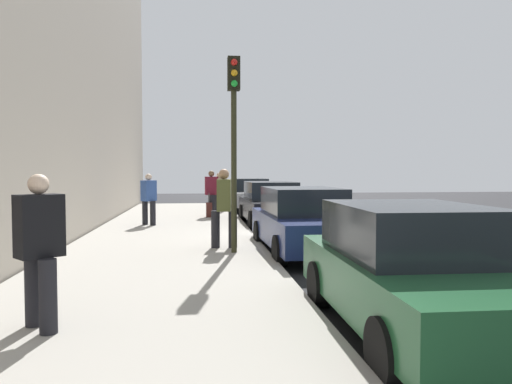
# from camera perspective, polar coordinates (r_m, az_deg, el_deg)

# --- Properties ---
(ground_plane) EXTENTS (56.00, 56.00, 0.00)m
(ground_plane) POSITION_cam_1_polar(r_m,az_deg,el_deg) (12.59, 4.95, -6.21)
(ground_plane) COLOR black
(sidewalk) EXTENTS (28.00, 4.60, 0.15)m
(sidewalk) POSITION_cam_1_polar(r_m,az_deg,el_deg) (12.34, -10.31, -6.06)
(sidewalk) COLOR #A39E93
(sidewalk) RESTS_ON ground
(lane_stripe_centre) EXTENTS (28.00, 0.14, 0.01)m
(lane_stripe_centre) POSITION_cam_1_polar(r_m,az_deg,el_deg) (13.59, 18.35, -5.66)
(lane_stripe_centre) COLOR gold
(lane_stripe_centre) RESTS_ON ground
(parked_car_silver) EXTENTS (4.35, 1.90, 1.51)m
(parked_car_silver) POSITION_cam_1_polar(r_m,az_deg,el_deg) (23.36, -0.76, -0.27)
(parked_car_silver) COLOR black
(parked_car_silver) RESTS_ON ground
(parked_car_black) EXTENTS (4.58, 1.96, 1.51)m
(parked_car_black) POSITION_cam_1_polar(r_m,az_deg,el_deg) (16.95, 1.77, -1.35)
(parked_car_black) COLOR black
(parked_car_black) RESTS_ON ground
(parked_car_navy) EXTENTS (4.44, 1.99, 1.51)m
(parked_car_navy) POSITION_cam_1_polar(r_m,az_deg,el_deg) (11.25, 5.60, -3.37)
(parked_car_navy) COLOR black
(parked_car_navy) RESTS_ON ground
(parked_car_green) EXTENTS (4.20, 1.95, 1.51)m
(parked_car_green) POSITION_cam_1_polar(r_m,az_deg,el_deg) (6.05, 17.96, -8.66)
(parked_car_green) COLOR black
(parked_car_green) RESTS_ON ground
(pedestrian_tan_coat) EXTENTS (0.52, 0.51, 1.66)m
(pedestrian_tan_coat) POSITION_cam_1_polar(r_m,az_deg,el_deg) (20.94, -4.32, 0.15)
(pedestrian_tan_coat) COLOR black
(pedestrian_tan_coat) RESTS_ON sidewalk
(pedestrian_black_coat) EXTENTS (0.53, 0.55, 1.73)m
(pedestrian_black_coat) POSITION_cam_1_polar(r_m,az_deg,el_deg) (5.93, -23.90, -5.89)
(pedestrian_black_coat) COLOR black
(pedestrian_black_coat) RESTS_ON sidewalk
(pedestrian_olive_coat) EXTENTS (0.51, 0.59, 1.80)m
(pedestrian_olive_coat) POSITION_cam_1_polar(r_m,az_deg,el_deg) (11.15, -3.74, -1.61)
(pedestrian_olive_coat) COLOR black
(pedestrian_olive_coat) RESTS_ON sidewalk
(pedestrian_burgundy_coat) EXTENTS (0.57, 0.50, 1.75)m
(pedestrian_burgundy_coat) POSITION_cam_1_polar(r_m,az_deg,el_deg) (18.82, -5.22, 0.01)
(pedestrian_burgundy_coat) COLOR black
(pedestrian_burgundy_coat) RESTS_ON sidewalk
(pedestrian_blue_coat) EXTENTS (0.52, 0.51, 1.65)m
(pedestrian_blue_coat) POSITION_cam_1_polar(r_m,az_deg,el_deg) (16.08, -12.39, -0.65)
(pedestrian_blue_coat) COLOR black
(pedestrian_blue_coat) RESTS_ON sidewalk
(traffic_light_pole) EXTENTS (0.35, 0.26, 4.16)m
(traffic_light_pole) POSITION_cam_1_polar(r_m,az_deg,el_deg) (10.50, -2.60, 8.34)
(traffic_light_pole) COLOR #2D2D19
(traffic_light_pole) RESTS_ON sidewalk
(rolling_suitcase) EXTENTS (0.34, 0.22, 0.90)m
(rolling_suitcase) POSITION_cam_1_polar(r_m,az_deg,el_deg) (18.49, -5.49, -2.07)
(rolling_suitcase) COLOR #471E19
(rolling_suitcase) RESTS_ON sidewalk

